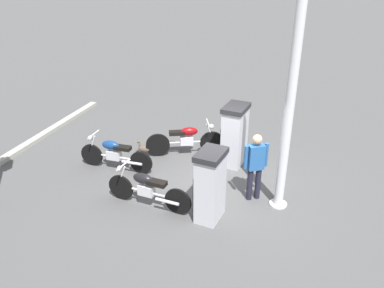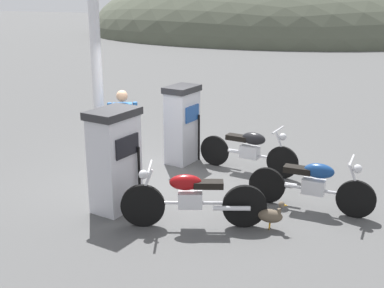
% 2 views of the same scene
% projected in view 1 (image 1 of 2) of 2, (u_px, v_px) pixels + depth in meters
% --- Properties ---
extents(ground_plane, '(120.00, 120.00, 0.00)m').
position_uv_depth(ground_plane, '(215.00, 186.00, 9.45)').
color(ground_plane, '#4C4C4C').
extents(fuel_pump_near, '(0.69, 0.91, 1.66)m').
position_uv_depth(fuel_pump_near, '(234.00, 135.00, 10.12)').
color(fuel_pump_near, silver).
rests_on(fuel_pump_near, ground).
extents(fuel_pump_far, '(0.63, 0.80, 1.60)m').
position_uv_depth(fuel_pump_far, '(210.00, 185.00, 7.95)').
color(fuel_pump_far, silver).
rests_on(fuel_pump_far, ground).
extents(motorcycle_near_pump, '(2.05, 0.98, 0.97)m').
position_uv_depth(motorcycle_near_pump, '(186.00, 139.00, 10.75)').
color(motorcycle_near_pump, black).
rests_on(motorcycle_near_pump, ground).
extents(motorcycle_far_pump, '(2.06, 0.58, 0.95)m').
position_uv_depth(motorcycle_far_pump, '(147.00, 188.00, 8.49)').
color(motorcycle_far_pump, black).
rests_on(motorcycle_far_pump, ground).
extents(motorcycle_extra, '(2.05, 0.56, 0.94)m').
position_uv_depth(motorcycle_extra, '(114.00, 153.00, 10.01)').
color(motorcycle_extra, black).
rests_on(motorcycle_extra, ground).
extents(attendant_person, '(0.53, 0.38, 1.63)m').
position_uv_depth(attendant_person, '(255.00, 163.00, 8.55)').
color(attendant_person, '#1E1E2D').
rests_on(attendant_person, ground).
extents(wandering_duck, '(0.46, 0.22, 0.46)m').
position_uv_depth(wandering_duck, '(144.00, 148.00, 10.80)').
color(wandering_duck, brown).
rests_on(wandering_duck, ground).
extents(canopy_support_pole, '(0.40, 0.40, 4.59)m').
position_uv_depth(canopy_support_pole, '(289.00, 114.00, 7.75)').
color(canopy_support_pole, silver).
rests_on(canopy_support_pole, ground).
extents(road_edge_kerb, '(0.40, 8.45, 0.12)m').
position_uv_depth(road_edge_kerb, '(16.00, 152.00, 10.97)').
color(road_edge_kerb, '#9E9E93').
rests_on(road_edge_kerb, ground).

